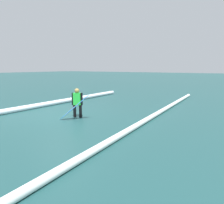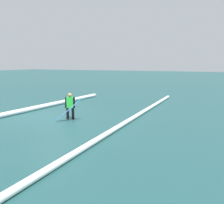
% 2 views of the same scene
% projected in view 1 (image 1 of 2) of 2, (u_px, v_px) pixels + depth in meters
% --- Properties ---
extents(ground_plane, '(160.20, 160.20, 0.00)m').
position_uv_depth(ground_plane, '(60.00, 116.00, 9.33)').
color(ground_plane, '#1F4B4C').
extents(surfer, '(0.33, 0.49, 1.38)m').
position_uv_depth(surfer, '(77.00, 101.00, 8.89)').
color(surfer, black).
rests_on(surfer, ground_plane).
extents(surfboard, '(0.99, 1.32, 1.21)m').
position_uv_depth(surfboard, '(75.00, 107.00, 8.51)').
color(surfboard, '#268CE5').
rests_on(surfboard, ground_plane).
extents(wave_crest_midground, '(18.30, 0.32, 0.21)m').
position_uv_depth(wave_crest_midground, '(143.00, 122.00, 7.91)').
color(wave_crest_midground, white).
rests_on(wave_crest_midground, ground_plane).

